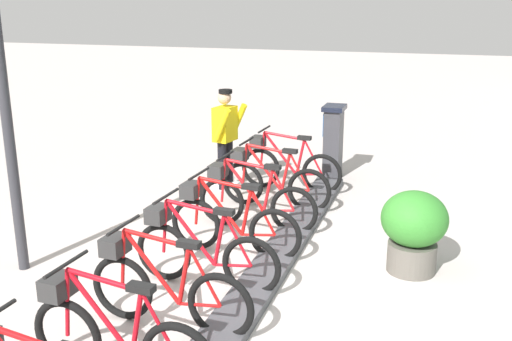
{
  "coord_description": "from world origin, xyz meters",
  "views": [
    {
      "loc": [
        -1.81,
        5.7,
        3.07
      ],
      "look_at": [
        0.5,
        -1.4,
        0.9
      ],
      "focal_mm": 41.79,
      "sensor_mm": 36.0,
      "label": 1
    }
  ],
  "objects_px": {
    "payment_kiosk": "(333,140)",
    "bike_docked_3": "(229,222)",
    "bike_docked_6": "(113,335)",
    "worker_near_rack": "(226,135)",
    "bike_docked_1": "(271,180)",
    "planter_bush": "(414,228)",
    "bike_docked_4": "(200,250)",
    "bike_docked_5": "(163,286)",
    "bike_docked_2": "(252,199)",
    "bike_docked_0": "(286,165)"
  },
  "relations": [
    {
      "from": "bike_docked_1",
      "to": "bike_docked_6",
      "type": "height_order",
      "value": "same"
    },
    {
      "from": "bike_docked_0",
      "to": "bike_docked_1",
      "type": "xyz_separation_m",
      "value": [
        0.0,
        0.9,
        0.0
      ]
    },
    {
      "from": "payment_kiosk",
      "to": "bike_docked_4",
      "type": "height_order",
      "value": "payment_kiosk"
    },
    {
      "from": "payment_kiosk",
      "to": "worker_near_rack",
      "type": "bearing_deg",
      "value": 38.55
    },
    {
      "from": "bike_docked_0",
      "to": "bike_docked_5",
      "type": "height_order",
      "value": "same"
    },
    {
      "from": "bike_docked_5",
      "to": "bike_docked_6",
      "type": "height_order",
      "value": "same"
    },
    {
      "from": "bike_docked_4",
      "to": "bike_docked_0",
      "type": "bearing_deg",
      "value": -90.0
    },
    {
      "from": "bike_docked_6",
      "to": "bike_docked_1",
      "type": "bearing_deg",
      "value": -90.0
    },
    {
      "from": "bike_docked_4",
      "to": "planter_bush",
      "type": "xyz_separation_m",
      "value": [
        -2.18,
        -1.1,
        0.11
      ]
    },
    {
      "from": "bike_docked_3",
      "to": "worker_near_rack",
      "type": "relative_size",
      "value": 1.04
    },
    {
      "from": "planter_bush",
      "to": "bike_docked_6",
      "type": "bearing_deg",
      "value": 52.98
    },
    {
      "from": "bike_docked_4",
      "to": "worker_near_rack",
      "type": "height_order",
      "value": "worker_near_rack"
    },
    {
      "from": "bike_docked_2",
      "to": "bike_docked_6",
      "type": "relative_size",
      "value": 1.0
    },
    {
      "from": "bike_docked_1",
      "to": "bike_docked_5",
      "type": "height_order",
      "value": "same"
    },
    {
      "from": "bike_docked_0",
      "to": "bike_docked_4",
      "type": "height_order",
      "value": "same"
    },
    {
      "from": "bike_docked_6",
      "to": "worker_near_rack",
      "type": "relative_size",
      "value": 1.04
    },
    {
      "from": "bike_docked_5",
      "to": "bike_docked_6",
      "type": "relative_size",
      "value": 1.0
    },
    {
      "from": "payment_kiosk",
      "to": "bike_docked_3",
      "type": "height_order",
      "value": "payment_kiosk"
    },
    {
      "from": "bike_docked_0",
      "to": "planter_bush",
      "type": "xyz_separation_m",
      "value": [
        -2.18,
        2.5,
        0.11
      ]
    },
    {
      "from": "bike_docked_1",
      "to": "bike_docked_4",
      "type": "distance_m",
      "value": 2.7
    },
    {
      "from": "bike_docked_1",
      "to": "bike_docked_3",
      "type": "xyz_separation_m",
      "value": [
        0.0,
        1.8,
        0.0
      ]
    },
    {
      "from": "bike_docked_4",
      "to": "bike_docked_5",
      "type": "bearing_deg",
      "value": 90.0
    },
    {
      "from": "bike_docked_1",
      "to": "bike_docked_3",
      "type": "bearing_deg",
      "value": 90.0
    },
    {
      "from": "worker_near_rack",
      "to": "bike_docked_5",
      "type": "bearing_deg",
      "value": 102.87
    },
    {
      "from": "bike_docked_0",
      "to": "worker_near_rack",
      "type": "relative_size",
      "value": 1.04
    },
    {
      "from": "bike_docked_0",
      "to": "bike_docked_3",
      "type": "distance_m",
      "value": 2.7
    },
    {
      "from": "bike_docked_6",
      "to": "worker_near_rack",
      "type": "bearing_deg",
      "value": -79.31
    },
    {
      "from": "bike_docked_4",
      "to": "worker_near_rack",
      "type": "relative_size",
      "value": 1.04
    },
    {
      "from": "bike_docked_1",
      "to": "bike_docked_5",
      "type": "relative_size",
      "value": 1.0
    },
    {
      "from": "bike_docked_1",
      "to": "bike_docked_5",
      "type": "xyz_separation_m",
      "value": [
        0.0,
        3.6,
        0.0
      ]
    },
    {
      "from": "bike_docked_4",
      "to": "planter_bush",
      "type": "bearing_deg",
      "value": -153.29
    },
    {
      "from": "bike_docked_5",
      "to": "bike_docked_6",
      "type": "bearing_deg",
      "value": 90.0
    },
    {
      "from": "bike_docked_0",
      "to": "bike_docked_5",
      "type": "bearing_deg",
      "value": 90.0
    },
    {
      "from": "bike_docked_3",
      "to": "bike_docked_6",
      "type": "relative_size",
      "value": 1.0
    },
    {
      "from": "bike_docked_3",
      "to": "worker_near_rack",
      "type": "bearing_deg",
      "value": -68.46
    },
    {
      "from": "bike_docked_2",
      "to": "bike_docked_6",
      "type": "distance_m",
      "value": 3.6
    },
    {
      "from": "payment_kiosk",
      "to": "bike_docked_1",
      "type": "relative_size",
      "value": 0.74
    },
    {
      "from": "bike_docked_1",
      "to": "worker_near_rack",
      "type": "height_order",
      "value": "worker_near_rack"
    },
    {
      "from": "bike_docked_4",
      "to": "planter_bush",
      "type": "relative_size",
      "value": 1.77
    },
    {
      "from": "bike_docked_1",
      "to": "planter_bush",
      "type": "distance_m",
      "value": 2.71
    },
    {
      "from": "planter_bush",
      "to": "bike_docked_4",
      "type": "bearing_deg",
      "value": 26.71
    },
    {
      "from": "bike_docked_4",
      "to": "bike_docked_6",
      "type": "height_order",
      "value": "same"
    },
    {
      "from": "bike_docked_3",
      "to": "planter_bush",
      "type": "height_order",
      "value": "bike_docked_3"
    },
    {
      "from": "bike_docked_2",
      "to": "worker_near_rack",
      "type": "distance_m",
      "value": 1.91
    },
    {
      "from": "bike_docked_0",
      "to": "bike_docked_2",
      "type": "bearing_deg",
      "value": 90.0
    },
    {
      "from": "bike_docked_6",
      "to": "bike_docked_3",
      "type": "bearing_deg",
      "value": -90.0
    },
    {
      "from": "payment_kiosk",
      "to": "planter_bush",
      "type": "xyz_separation_m",
      "value": [
        -1.61,
        3.5,
        -0.12
      ]
    },
    {
      "from": "bike_docked_2",
      "to": "bike_docked_3",
      "type": "relative_size",
      "value": 1.0
    },
    {
      "from": "bike_docked_2",
      "to": "bike_docked_5",
      "type": "distance_m",
      "value": 2.7
    },
    {
      "from": "bike_docked_2",
      "to": "bike_docked_3",
      "type": "distance_m",
      "value": 0.9
    }
  ]
}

